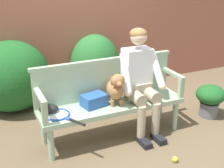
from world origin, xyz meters
The scene contains 15 objects.
ground_plane centered at (0.00, 0.00, 0.00)m, with size 40.00×40.00×0.00m, color brown.
brick_garden_fence centered at (0.00, 1.67, 1.11)m, with size 8.00×0.30×2.21m, color #9E5642.
hedge_bush_far_right centered at (-0.99, 1.28, 0.52)m, with size 1.08×0.94×1.03m, color #1E5B23.
hedge_bush_mid_right centered at (0.31, 1.33, 0.50)m, with size 0.80×0.75×0.99m, color #286B2D.
garden_bench centered at (0.00, 0.00, 0.39)m, with size 1.78×0.48×0.45m.
bench_backrest centered at (0.00, 0.21, 0.71)m, with size 1.82×0.06×0.50m.
bench_armrest_left_end centered at (-0.85, -0.09, 0.65)m, with size 0.06×0.48×0.28m.
bench_armrest_right_end centered at (0.85, -0.09, 0.65)m, with size 0.06×0.48×0.28m.
person_seated centered at (0.37, -0.01, 0.72)m, with size 0.56×0.64×1.32m.
dog_on_bench centered at (0.03, -0.04, 0.66)m, with size 0.25×0.42×0.41m.
tennis_racket centered at (-0.67, -0.05, 0.46)m, with size 0.41×0.57×0.03m.
baseball_glove centered at (-0.75, 0.08, 0.50)m, with size 0.22×0.17×0.09m, color black.
sports_bag centered at (-0.22, 0.03, 0.52)m, with size 0.28×0.20×0.14m, color #2856A3.
tennis_ball centered at (0.40, -0.78, 0.03)m, with size 0.07×0.07×0.07m, color #CCDB33.
potted_plant centered at (1.46, -0.08, 0.28)m, with size 0.40×0.40×0.46m.
Camera 1 is at (-1.37, -3.01, 2.02)m, focal length 48.77 mm.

